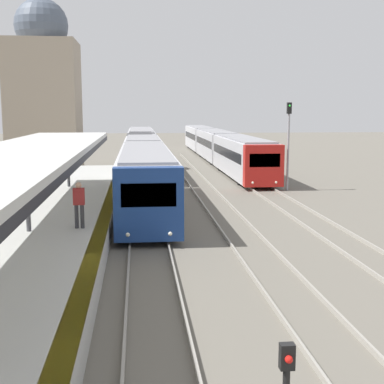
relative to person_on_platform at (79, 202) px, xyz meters
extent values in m
cube|color=beige|center=(-1.72, -0.32, 1.82)|extent=(4.00, 27.75, 0.20)
cube|color=black|center=(0.24, -0.32, 1.60)|extent=(0.08, 27.75, 0.24)
cylinder|color=#47474C|center=(-1.72, -0.32, 0.39)|extent=(0.16, 0.16, 2.66)
cylinder|color=#47474C|center=(-1.72, 10.78, 0.39)|extent=(0.16, 0.16, 2.66)
cylinder|color=#2D2D33|center=(-0.10, 0.00, -0.52)|extent=(0.14, 0.14, 0.85)
cylinder|color=#2D2D33|center=(0.10, 0.00, -0.52)|extent=(0.14, 0.14, 0.85)
cube|color=maroon|center=(0.00, 0.00, 0.21)|extent=(0.40, 0.22, 0.60)
sphere|color=tan|center=(0.00, 0.00, 0.61)|extent=(0.22, 0.22, 0.22)
cube|color=navy|center=(2.48, 0.54, -0.21)|extent=(2.59, 0.70, 2.74)
cube|color=black|center=(2.48, 0.21, 0.18)|extent=(2.02, 0.04, 0.88)
sphere|color=#EFEACC|center=(1.70, 0.20, -1.28)|extent=(0.16, 0.16, 0.16)
sphere|color=#EFEACC|center=(3.26, 0.20, -1.28)|extent=(0.16, 0.16, 0.16)
cube|color=silver|center=(2.48, 8.25, -0.21)|extent=(2.59, 14.71, 2.74)
cube|color=gray|center=(2.48, 8.25, 1.22)|extent=(2.28, 14.42, 0.12)
cube|color=black|center=(2.48, 8.25, 0.09)|extent=(2.61, 13.54, 0.71)
cylinder|color=black|center=(1.38, 3.47, -1.50)|extent=(0.12, 0.70, 0.70)
cylinder|color=black|center=(3.58, 3.47, -1.50)|extent=(0.12, 0.70, 0.70)
cylinder|color=black|center=(1.38, 13.03, -1.50)|extent=(0.12, 0.70, 0.70)
cylinder|color=black|center=(3.58, 13.03, -1.50)|extent=(0.12, 0.70, 0.70)
cube|color=silver|center=(2.48, 23.32, -0.21)|extent=(2.59, 14.71, 2.74)
cube|color=gray|center=(2.48, 23.32, 1.22)|extent=(2.28, 14.42, 0.12)
cube|color=black|center=(2.48, 23.32, 0.09)|extent=(2.61, 13.54, 0.71)
cylinder|color=black|center=(1.38, 18.53, -1.50)|extent=(0.12, 0.70, 0.70)
cylinder|color=black|center=(3.58, 18.53, -1.50)|extent=(0.12, 0.70, 0.70)
cylinder|color=black|center=(1.38, 28.10, -1.50)|extent=(0.12, 0.70, 0.70)
cylinder|color=black|center=(3.58, 28.10, -1.50)|extent=(0.12, 0.70, 0.70)
cube|color=silver|center=(2.48, 38.38, -0.21)|extent=(2.59, 14.71, 2.74)
cube|color=gray|center=(2.48, 38.38, 1.22)|extent=(2.28, 14.42, 0.12)
cube|color=black|center=(2.48, 38.38, 0.09)|extent=(2.61, 13.54, 0.71)
cylinder|color=black|center=(1.38, 33.60, -1.50)|extent=(0.12, 0.70, 0.70)
cylinder|color=black|center=(3.58, 33.60, -1.50)|extent=(0.12, 0.70, 0.70)
cylinder|color=black|center=(1.38, 43.16, -1.50)|extent=(0.12, 0.70, 0.70)
cylinder|color=black|center=(3.58, 43.16, -1.50)|extent=(0.12, 0.70, 0.70)
cube|color=red|center=(10.04, 14.08, -0.25)|extent=(2.52, 0.70, 2.66)
cube|color=black|center=(10.04, 13.75, 0.12)|extent=(1.96, 0.04, 0.85)
sphere|color=#EFEACC|center=(9.28, 13.74, -1.28)|extent=(0.16, 0.16, 0.16)
sphere|color=#EFEACC|center=(10.79, 13.74, -1.28)|extent=(0.16, 0.16, 0.16)
cube|color=silver|center=(10.04, 21.23, -0.25)|extent=(2.52, 13.61, 2.66)
cube|color=gray|center=(10.04, 21.23, 1.14)|extent=(2.22, 13.34, 0.12)
cube|color=black|center=(10.04, 21.23, 0.04)|extent=(2.54, 12.52, 0.69)
cylinder|color=black|center=(8.97, 16.81, -1.50)|extent=(0.12, 0.70, 0.70)
cylinder|color=black|center=(11.11, 16.81, -1.50)|extent=(0.12, 0.70, 0.70)
cylinder|color=black|center=(8.97, 25.66, -1.50)|extent=(0.12, 0.70, 0.70)
cylinder|color=black|center=(11.11, 25.66, -1.50)|extent=(0.12, 0.70, 0.70)
cube|color=silver|center=(10.04, 35.19, -0.25)|extent=(2.52, 13.61, 2.66)
cube|color=gray|center=(10.04, 35.19, 1.14)|extent=(2.22, 13.34, 0.12)
cube|color=black|center=(10.04, 35.19, 0.04)|extent=(2.54, 12.52, 0.69)
cylinder|color=black|center=(8.97, 30.77, -1.50)|extent=(0.12, 0.70, 0.70)
cylinder|color=black|center=(11.11, 30.77, -1.50)|extent=(0.12, 0.70, 0.70)
cylinder|color=black|center=(8.97, 39.62, -1.50)|extent=(0.12, 0.70, 0.70)
cylinder|color=black|center=(11.11, 39.62, -1.50)|extent=(0.12, 0.70, 0.70)
cube|color=silver|center=(10.04, 49.15, -0.25)|extent=(2.52, 13.61, 2.66)
cube|color=gray|center=(10.04, 49.15, 1.14)|extent=(2.22, 13.34, 0.12)
cube|color=black|center=(10.04, 49.15, 0.04)|extent=(2.54, 12.52, 0.69)
cylinder|color=black|center=(8.97, 44.73, -1.50)|extent=(0.12, 0.70, 0.70)
cylinder|color=black|center=(11.11, 44.73, -1.50)|extent=(0.12, 0.70, 0.70)
cylinder|color=black|center=(8.97, 53.57, -1.50)|extent=(0.12, 0.70, 0.70)
cylinder|color=black|center=(11.11, 53.57, -1.50)|extent=(0.12, 0.70, 0.70)
cube|color=black|center=(4.07, -12.42, -0.05)|extent=(0.20, 0.14, 0.36)
sphere|color=red|center=(4.07, -12.51, -0.05)|extent=(0.11, 0.11, 0.11)
cylinder|color=gray|center=(11.57, 13.96, 0.93)|extent=(0.14, 0.14, 5.57)
cube|color=black|center=(11.57, 13.96, 3.37)|extent=(0.28, 0.20, 0.70)
sphere|color=green|center=(11.57, 13.84, 3.51)|extent=(0.14, 0.14, 0.14)
cube|color=gray|center=(-5.66, 27.58, 3.55)|extent=(5.70, 5.70, 10.80)
sphere|color=#4C5666|center=(-5.66, 27.58, 10.16)|extent=(4.38, 4.38, 4.38)
camera|label=1|loc=(2.11, -19.03, 3.23)|focal=50.00mm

